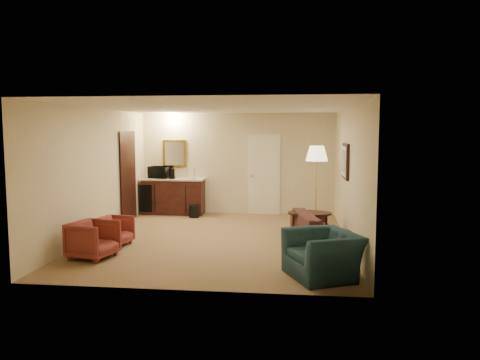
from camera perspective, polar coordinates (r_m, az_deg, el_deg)
The scene contains 12 objects.
ground at distance 9.37m, azimuth -2.54°, elevation -7.24°, with size 6.00×6.00×0.00m, color olive.
room_walls at distance 9.90m, azimuth -2.44°, elevation 3.52°, with size 5.02×6.01×2.61m.
wetbar_cabinet at distance 12.24m, azimuth -8.18°, elevation -1.97°, with size 1.64×0.58×0.92m, color #3E1A13.
sofa at distance 9.27m, azimuth 9.57°, elevation -5.10°, with size 1.90×0.56×0.74m, color black.
teal_armchair at distance 7.02m, azimuth 10.03°, elevation -8.03°, with size 1.03×0.67×0.90m, color #1B3844.
rose_chair_near at distance 9.15m, azimuth -15.15°, elevation -5.83°, with size 0.59×0.55×0.60m, color maroon.
rose_chair_far at distance 8.32m, azimuth -17.48°, elevation -6.73°, with size 0.68×0.64×0.70m, color maroon.
coffee_table at distance 9.63m, azimuth 8.47°, elevation -5.39°, with size 0.89×0.60×0.51m, color black.
floor_lamp at distance 10.49m, azimuth 9.27°, elevation -0.81°, with size 0.48×0.48×1.83m, color gold.
waste_bin at distance 11.72m, azimuth -5.62°, elevation -3.78°, with size 0.25×0.25×0.32m, color black.
microwave at distance 12.34m, azimuth -9.72°, elevation 1.10°, with size 0.55×0.31×0.38m, color black.
coffee_maker at distance 12.08m, azimuth -8.29°, elevation 0.76°, with size 0.14×0.14×0.27m, color black.
Camera 1 is at (1.45, -9.00, 2.14)m, focal length 35.00 mm.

